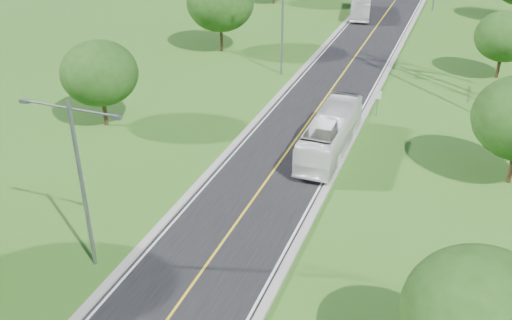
{
  "coord_description": "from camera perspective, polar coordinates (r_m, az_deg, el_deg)",
  "views": [
    {
      "loc": [
        11.68,
        -8.67,
        20.74
      ],
      "look_at": [
        0.13,
        21.57,
        3.0
      ],
      "focal_mm": 40.0,
      "sensor_mm": 36.0,
      "label": 1
    }
  ],
  "objects": [
    {
      "name": "bus_outbound",
      "position": [
        44.0,
        7.44,
        2.71
      ],
      "size": [
        2.65,
        11.2,
        3.12
      ],
      "primitive_type": "imported",
      "rotation": [
        0.0,
        0.0,
        3.14
      ],
      "color": "white",
      "rests_on": "road"
    },
    {
      "name": "tree_rc",
      "position": [
        62.93,
        23.63,
        11.26
      ],
      "size": [
        5.88,
        5.88,
        6.84
      ],
      "color": "black",
      "rests_on": "ground"
    },
    {
      "name": "curb_right",
      "position": [
        77.82,
        15.02,
        12.4
      ],
      "size": [
        0.5,
        150.0,
        0.22
      ],
      "primitive_type": "cube",
      "color": "gray",
      "rests_on": "ground"
    },
    {
      "name": "speed_limit_sign",
      "position": [
        50.84,
        12.09,
        5.96
      ],
      "size": [
        0.55,
        0.09,
        2.4
      ],
      "color": "slate",
      "rests_on": "ground"
    },
    {
      "name": "tree_ra",
      "position": [
        24.76,
        21.59,
        -14.34
      ],
      "size": [
        6.3,
        6.3,
        7.33
      ],
      "color": "black",
      "rests_on": "ground"
    },
    {
      "name": "curb_left",
      "position": [
        79.09,
        8.78,
        13.28
      ],
      "size": [
        0.5,
        150.0,
        0.22
      ],
      "primitive_type": "cube",
      "color": "gray",
      "rests_on": "ground"
    },
    {
      "name": "streetlight_near_left",
      "position": [
        30.96,
        -17.18,
        -1.23
      ],
      "size": [
        5.9,
        0.25,
        10.0
      ],
      "color": "slate",
      "rests_on": "ground"
    },
    {
      "name": "tree_lb",
      "position": [
        48.68,
        -15.39,
        8.38
      ],
      "size": [
        6.3,
        6.3,
        7.33
      ],
      "color": "black",
      "rests_on": "ground"
    },
    {
      "name": "bus_inbound",
      "position": [
        83.91,
        10.49,
        15.05
      ],
      "size": [
        4.25,
        10.96,
        2.98
      ],
      "primitive_type": "imported",
      "rotation": [
        0.0,
        0.0,
        0.17
      ],
      "color": "white",
      "rests_on": "road"
    },
    {
      "name": "ground",
      "position": [
        72.68,
        11.0,
        11.63
      ],
      "size": [
        260.0,
        260.0,
        0.0
      ],
      "primitive_type": "plane",
      "color": "#315B19",
      "rests_on": "ground"
    },
    {
      "name": "tree_lc",
      "position": [
        66.21,
        -3.59,
        15.44
      ],
      "size": [
        7.56,
        7.56,
        8.79
      ],
      "color": "black",
      "rests_on": "ground"
    },
    {
      "name": "road",
      "position": [
        78.36,
        11.88,
        12.81
      ],
      "size": [
        8.0,
        150.0,
        0.06
      ],
      "primitive_type": "cube",
      "color": "black",
      "rests_on": "ground"
    },
    {
      "name": "streetlight_mid_left",
      "position": [
        58.41,
        2.66,
        14.03
      ],
      "size": [
        5.9,
        0.25,
        10.0
      ],
      "color": "slate",
      "rests_on": "ground"
    }
  ]
}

